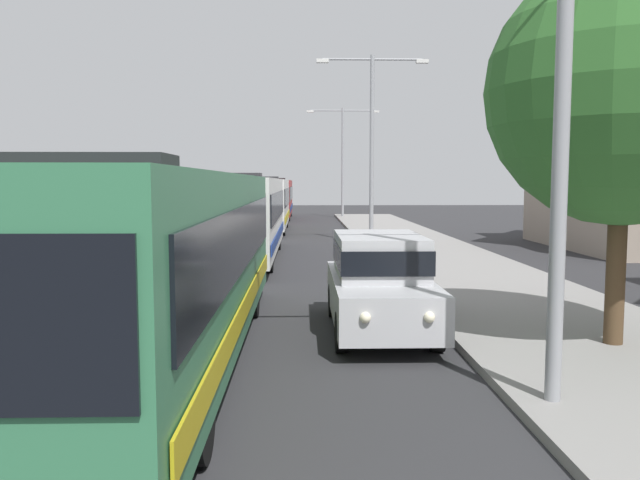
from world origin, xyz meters
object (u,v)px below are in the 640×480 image
at_px(bus_lead, 166,259).
at_px(white_suv, 379,279).
at_px(streetlamp_far, 343,151).
at_px(bus_second_in_line, 245,215).
at_px(streetlamp_mid, 372,130).
at_px(bus_fourth_in_line, 275,197).
at_px(bus_middle, 266,203).
at_px(roadside_tree, 623,91).

distance_m(bus_lead, white_suv, 4.26).
distance_m(bus_lead, streetlamp_far, 41.67).
distance_m(bus_second_in_line, streetlamp_mid, 8.50).
distance_m(bus_fourth_in_line, streetlamp_mid, 22.16).
relative_size(bus_middle, streetlamp_far, 1.26).
bearing_deg(white_suv, streetlamp_far, 87.51).
bearing_deg(bus_middle, bus_fourth_in_line, 90.00).
relative_size(bus_middle, bus_fourth_in_line, 0.98).
xyz_separation_m(bus_fourth_in_line, roadside_tree, (7.56, -40.16, 2.75)).
height_order(white_suv, streetlamp_far, streetlamp_far).
bearing_deg(bus_lead, bus_second_in_line, 90.00).
xyz_separation_m(bus_middle, white_suv, (3.70, -25.58, -0.66)).
relative_size(bus_second_in_line, streetlamp_mid, 1.39).
xyz_separation_m(bus_lead, bus_fourth_in_line, (-0.00, 40.55, -0.00)).
relative_size(bus_lead, white_suv, 2.56).
height_order(bus_lead, streetlamp_mid, streetlamp_mid).
height_order(bus_middle, streetlamp_mid, streetlamp_mid).
distance_m(streetlamp_mid, streetlamp_far, 21.79).
xyz_separation_m(bus_middle, streetlamp_far, (5.40, 13.55, 3.71)).
bearing_deg(bus_lead, white_suv, 28.64).
distance_m(bus_middle, bus_fourth_in_line, 12.95).
xyz_separation_m(streetlamp_far, roadside_tree, (2.16, -40.76, -0.96)).
bearing_deg(bus_second_in_line, white_suv, -72.70).
bearing_deg(bus_lead, bus_middle, 90.00).
bearing_deg(bus_second_in_line, bus_lead, -90.00).
height_order(streetlamp_mid, roadside_tree, streetlamp_mid).
relative_size(bus_lead, bus_fourth_in_line, 1.12).
relative_size(bus_lead, bus_second_in_line, 1.04).
distance_m(bus_fourth_in_line, streetlamp_far, 6.58).
height_order(bus_second_in_line, white_suv, bus_second_in_line).
bearing_deg(streetlamp_mid, roadside_tree, -83.50).
distance_m(bus_second_in_line, white_suv, 12.45).
bearing_deg(streetlamp_far, streetlamp_mid, -90.00).
xyz_separation_m(bus_middle, bus_fourth_in_line, (0.00, 12.95, 0.00)).
distance_m(bus_middle, streetlamp_mid, 10.49).
bearing_deg(roadside_tree, bus_fourth_in_line, 100.66).
bearing_deg(bus_second_in_line, streetlamp_far, 78.80).
height_order(bus_fourth_in_line, streetlamp_far, streetlamp_far).
bearing_deg(streetlamp_mid, streetlamp_far, 90.00).
bearing_deg(roadside_tree, bus_lead, -177.06).
bearing_deg(streetlamp_far, white_suv, -92.49).
bearing_deg(streetlamp_mid, bus_lead, -105.58).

